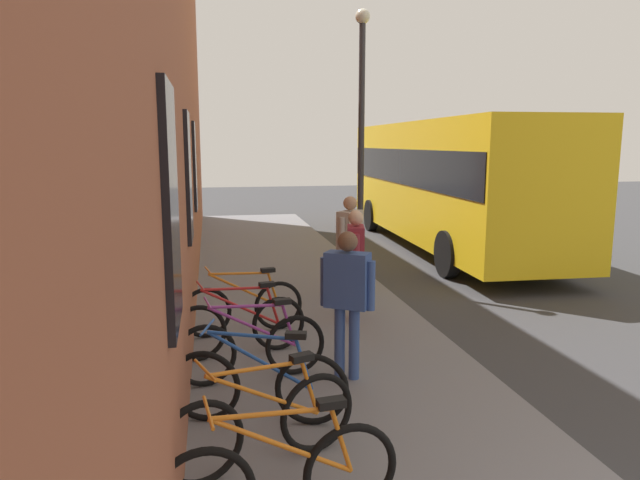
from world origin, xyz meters
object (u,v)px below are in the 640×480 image
(bicycle_leaning_wall, at_px, (244,307))
(city_bus, at_px, (446,177))
(bicycle_far_end, at_px, (240,326))
(pedestrian_by_facade, at_px, (356,254))
(bicycle_mid_rack, at_px, (263,424))
(pedestrian_crossing_street, at_px, (350,237))
(bicycle_nearest_sign, at_px, (259,385))
(bicycle_by_door, at_px, (252,348))
(bicycle_under_window, at_px, (281,479))
(pedestrian_near_bus, at_px, (347,290))
(street_lamp, at_px, (361,123))

(bicycle_leaning_wall, xyz_separation_m, city_bus, (6.56, -5.80, 1.41))
(bicycle_far_end, distance_m, pedestrian_by_facade, 2.24)
(bicycle_mid_rack, distance_m, pedestrian_crossing_street, 5.52)
(bicycle_leaning_wall, distance_m, city_bus, 8.87)
(bicycle_mid_rack, height_order, bicycle_nearest_sign, same)
(city_bus, bearing_deg, pedestrian_by_facade, 146.90)
(bicycle_by_door, bearing_deg, bicycle_far_end, 6.19)
(bicycle_leaning_wall, bearing_deg, pedestrian_crossing_street, -50.89)
(bicycle_under_window, height_order, bicycle_mid_rack, same)
(pedestrian_crossing_street, bearing_deg, city_bus, -37.75)
(pedestrian_near_bus, relative_size, pedestrian_by_facade, 1.01)
(bicycle_by_door, bearing_deg, bicycle_leaning_wall, -0.23)
(bicycle_mid_rack, bearing_deg, bicycle_far_end, 1.03)
(bicycle_under_window, height_order, pedestrian_near_bus, pedestrian_near_bus)
(bicycle_mid_rack, bearing_deg, pedestrian_crossing_street, -21.32)
(bicycle_under_window, distance_m, pedestrian_near_bus, 2.83)
(street_lamp, bearing_deg, bicycle_mid_rack, 158.62)
(pedestrian_crossing_street, height_order, street_lamp, street_lamp)
(bicycle_under_window, xyz_separation_m, bicycle_leaning_wall, (4.34, 0.00, 0.00))
(pedestrian_by_facade, bearing_deg, street_lamp, -16.26)
(bicycle_leaning_wall, relative_size, pedestrian_crossing_street, 0.98)
(bicycle_under_window, bearing_deg, pedestrian_near_bus, -23.05)
(pedestrian_by_facade, bearing_deg, bicycle_nearest_sign, 150.16)
(bicycle_mid_rack, xyz_separation_m, pedestrian_near_bus, (1.71, -1.13, 0.66))
(bicycle_far_end, bearing_deg, bicycle_nearest_sign, -177.66)
(bicycle_by_door, xyz_separation_m, city_bus, (8.24, -5.80, 1.41))
(pedestrian_near_bus, bearing_deg, bicycle_far_end, 50.90)
(city_bus, height_order, pedestrian_crossing_street, city_bus)
(bicycle_nearest_sign, xyz_separation_m, bicycle_by_door, (1.05, -0.01, 0.00))
(pedestrian_crossing_street, bearing_deg, bicycle_under_window, 161.85)
(bicycle_far_end, distance_m, street_lamp, 5.36)
(bicycle_nearest_sign, bearing_deg, bicycle_under_window, -179.30)
(pedestrian_by_facade, bearing_deg, bicycle_by_door, 138.94)
(pedestrian_near_bus, xyz_separation_m, pedestrian_by_facade, (2.10, -0.64, -0.01))
(bicycle_by_door, distance_m, pedestrian_by_facade, 2.70)
(city_bus, relative_size, street_lamp, 2.04)
(bicycle_far_end, bearing_deg, bicycle_mid_rack, -178.97)
(bicycle_mid_rack, distance_m, bicycle_far_end, 2.66)
(bicycle_leaning_wall, xyz_separation_m, pedestrian_crossing_street, (1.58, -1.94, 0.71))
(bicycle_mid_rack, relative_size, bicycle_leaning_wall, 0.96)
(bicycle_by_door, height_order, pedestrian_by_facade, pedestrian_by_facade)
(bicycle_far_end, xyz_separation_m, bicycle_leaning_wall, (0.86, -0.10, -0.00))
(bicycle_mid_rack, xyz_separation_m, pedestrian_by_facade, (3.81, -1.76, 0.65))
(bicycle_far_end, height_order, street_lamp, street_lamp)
(pedestrian_crossing_street, bearing_deg, pedestrian_by_facade, 169.92)
(bicycle_by_door, xyz_separation_m, bicycle_leaning_wall, (1.68, -0.01, -0.00))
(bicycle_under_window, height_order, bicycle_by_door, same)
(bicycle_mid_rack, distance_m, bicycle_by_door, 1.84)
(pedestrian_crossing_street, relative_size, pedestrian_by_facade, 1.05)
(bicycle_nearest_sign, xyz_separation_m, city_bus, (9.29, -5.82, 1.41))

